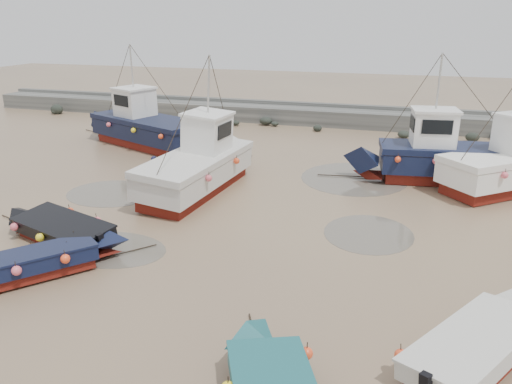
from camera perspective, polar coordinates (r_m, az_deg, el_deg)
ground at (r=18.31m, az=-1.38°, el=-5.95°), size 120.00×120.00×0.00m
seawall at (r=38.71m, az=9.15°, el=8.43°), size 60.00×4.92×1.50m
puddle_a at (r=18.67m, az=-16.31°, el=-6.25°), size 4.17×4.17×0.01m
puddle_b at (r=19.62m, az=12.73°, el=-4.64°), size 3.40×3.40×0.01m
puddle_c at (r=24.41m, az=-16.09°, el=-0.11°), size 4.35×4.35×0.01m
puddle_d at (r=26.10m, az=11.12°, el=1.56°), size 5.40×5.40×0.01m
dinghy_1 at (r=17.47m, az=-22.56°, el=-6.87°), size 4.34×4.97×1.43m
dinghy_3 at (r=13.59m, az=24.76°, el=-15.13°), size 4.20×6.04×1.43m
dinghy_4 at (r=19.84m, az=-21.66°, el=-3.64°), size 6.37×3.13×1.43m
cabin_boat_0 at (r=32.98m, az=-12.98°, el=7.48°), size 11.04×6.32×6.22m
cabin_boat_1 at (r=23.83m, az=-6.24°, el=3.42°), size 3.44×10.63×6.22m
cabin_boat_2 at (r=26.34m, az=19.89°, el=3.97°), size 9.82×3.49×6.22m
person at (r=24.60m, az=-11.38°, el=0.42°), size 0.68×0.54×1.62m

